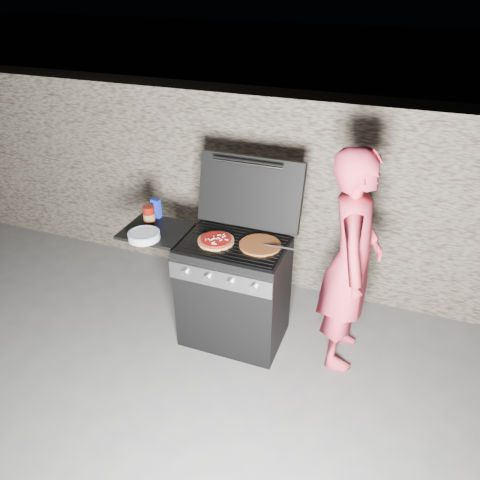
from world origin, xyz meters
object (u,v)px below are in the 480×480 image
(person, at_px, (351,262))
(gas_grill, at_px, (206,286))
(pizza_topped, at_px, (216,240))
(sauce_jar, at_px, (149,214))

(person, bearing_deg, gas_grill, 90.40)
(gas_grill, distance_m, pizza_topped, 0.49)
(pizza_topped, xyz_separation_m, sauce_jar, (-0.64, 0.11, 0.05))
(gas_grill, bearing_deg, pizza_topped, -13.50)
(gas_grill, xyz_separation_m, person, (1.11, 0.12, 0.41))
(pizza_topped, relative_size, sauce_jar, 1.93)
(gas_grill, height_order, pizza_topped, pizza_topped)
(sauce_jar, bearing_deg, person, 1.08)
(pizza_topped, distance_m, person, 1.01)
(gas_grill, xyz_separation_m, sauce_jar, (-0.52, 0.08, 0.52))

